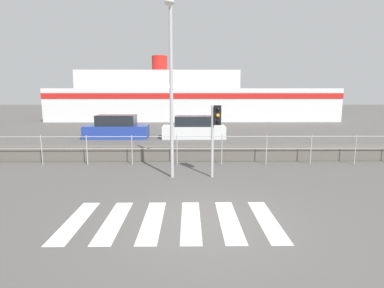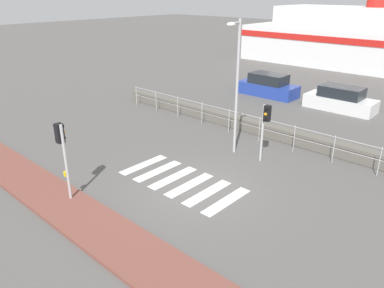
{
  "view_description": "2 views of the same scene",
  "coord_description": "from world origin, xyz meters",
  "px_view_note": "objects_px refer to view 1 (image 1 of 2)",
  "views": [
    {
      "loc": [
        -0.45,
        -6.64,
        2.93
      ],
      "look_at": [
        -0.35,
        2.0,
        1.5
      ],
      "focal_mm": 28.0,
      "sensor_mm": 36.0,
      "label": 1
    },
    {
      "loc": [
        8.28,
        -9.41,
        6.99
      ],
      "look_at": [
        -1.18,
        1.0,
        1.2
      ],
      "focal_mm": 35.0,
      "sensor_mm": 36.0,
      "label": 2
    }
  ],
  "objects_px": {
    "parked_car_blue": "(117,128)",
    "parked_car_white": "(194,129)",
    "traffic_light_far": "(216,125)",
    "ferry_boat": "(186,99)",
    "streetlamp": "(171,72)"
  },
  "relations": [
    {
      "from": "traffic_light_far",
      "to": "streetlamp",
      "type": "xyz_separation_m",
      "value": [
        -1.54,
        -0.15,
        1.78
      ]
    },
    {
      "from": "traffic_light_far",
      "to": "streetlamp",
      "type": "bearing_deg",
      "value": -174.6
    },
    {
      "from": "ferry_boat",
      "to": "parked_car_blue",
      "type": "distance_m",
      "value": 16.36
    },
    {
      "from": "traffic_light_far",
      "to": "parked_car_white",
      "type": "relative_size",
      "value": 0.61
    },
    {
      "from": "streetlamp",
      "to": "parked_car_blue",
      "type": "xyz_separation_m",
      "value": [
        -4.3,
        10.0,
        -3.0
      ]
    },
    {
      "from": "streetlamp",
      "to": "ferry_boat",
      "type": "xyz_separation_m",
      "value": [
        0.27,
        25.62,
        -1.31
      ]
    },
    {
      "from": "parked_car_blue",
      "to": "parked_car_white",
      "type": "relative_size",
      "value": 1.0
    },
    {
      "from": "traffic_light_far",
      "to": "parked_car_blue",
      "type": "xyz_separation_m",
      "value": [
        -5.83,
        9.85,
        -1.22
      ]
    },
    {
      "from": "streetlamp",
      "to": "ferry_boat",
      "type": "relative_size",
      "value": 0.19
    },
    {
      "from": "streetlamp",
      "to": "parked_car_blue",
      "type": "height_order",
      "value": "streetlamp"
    },
    {
      "from": "parked_car_white",
      "to": "streetlamp",
      "type": "bearing_deg",
      "value": -95.4
    },
    {
      "from": "ferry_boat",
      "to": "parked_car_blue",
      "type": "bearing_deg",
      "value": -106.3
    },
    {
      "from": "traffic_light_far",
      "to": "ferry_boat",
      "type": "relative_size",
      "value": 0.08
    },
    {
      "from": "streetlamp",
      "to": "parked_car_white",
      "type": "height_order",
      "value": "streetlamp"
    },
    {
      "from": "parked_car_blue",
      "to": "parked_car_white",
      "type": "xyz_separation_m",
      "value": [
        5.24,
        0.0,
        -0.03
      ]
    }
  ]
}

